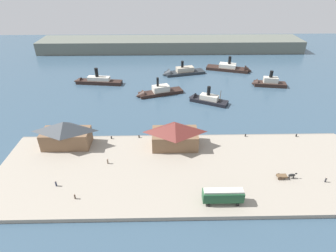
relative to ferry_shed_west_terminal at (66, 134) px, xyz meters
name	(u,v)px	position (x,y,z in m)	size (l,w,h in m)	color
ground_plane	(180,133)	(37.74, 9.11, -5.76)	(320.00, 320.00, 0.00)	#385166
quay_promenade	(184,170)	(37.74, -12.89, -5.16)	(110.00, 36.00, 1.20)	#9E9384
seawall_edge	(180,137)	(37.74, 5.51, -5.26)	(110.00, 0.80, 1.00)	gray
ferry_shed_west_terminal	(66,134)	(0.00, 0.00, 0.00)	(15.51, 7.88, 8.98)	brown
ferry_shed_east_terminal	(175,134)	(35.48, -0.77, -0.23)	(15.00, 9.31, 8.53)	brown
street_tram	(223,195)	(46.41, -26.27, -2.11)	(10.21, 2.90, 4.19)	#1E4C2D
horse_cart	(286,176)	(65.92, -17.64, -3.64)	(5.56, 1.57, 1.87)	brown
pedestrian_walking_west	(108,161)	(14.83, -9.93, -3.76)	(0.43, 0.43, 1.75)	#6B5B4C
pedestrian_near_cart	(56,184)	(2.45, -19.43, -3.76)	(0.44, 0.44, 1.76)	#33384C
pedestrian_near_west_shed	(75,197)	(8.83, -24.26, -3.85)	(0.39, 0.39, 1.57)	#4C3D33
pedestrian_by_tram	(326,180)	(76.40, -19.37, -3.84)	(0.39, 0.39, 1.58)	#232328
mooring_post_center_east	(296,135)	(78.08, 3.78, -4.11)	(0.44, 0.44, 0.90)	black
mooring_post_center_west	(111,138)	(13.80, 3.75, -4.11)	(0.44, 0.44, 0.90)	black
mooring_post_west	(139,136)	(23.28, 4.28, -4.11)	(0.44, 0.44, 0.90)	black
mooring_post_east	(245,135)	(60.37, 4.25, -4.11)	(0.44, 0.44, 0.90)	black
ferry_approaching_east	(95,81)	(-3.08, 57.29, -4.27)	(25.65, 7.47, 9.44)	black
ferry_departing_north	(155,92)	(28.22, 42.68, -4.42)	(23.01, 12.16, 10.10)	black
ferry_mid_harbor	(205,99)	(50.22, 34.85, -4.44)	(18.15, 12.54, 9.19)	black
ferry_moored_west	(267,83)	(83.79, 52.73, -4.19)	(17.43, 7.78, 9.33)	black
ferry_near_quay	(233,69)	(72.09, 75.16, -4.45)	(26.20, 13.81, 10.28)	black
ferry_moored_east	(179,72)	(40.72, 69.89, -4.55)	(24.66, 11.93, 9.68)	#23282D
far_headland	(171,44)	(37.74, 119.11, -1.76)	(180.00, 24.00, 8.00)	#60665B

